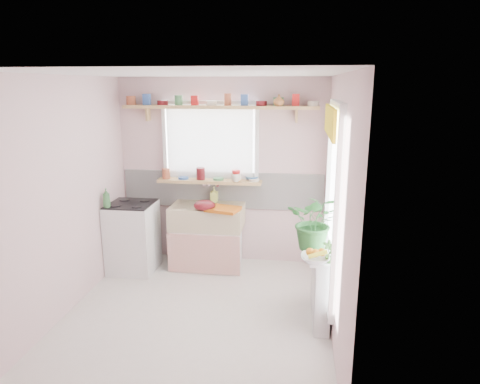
# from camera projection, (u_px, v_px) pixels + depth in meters

# --- Properties ---
(room) EXTENTS (3.20, 3.20, 3.20)m
(room) POSITION_uv_depth(u_px,v_px,m) (267.00, 176.00, 4.97)
(room) COLOR silver
(room) RESTS_ON ground
(sink_unit) EXTENTS (0.95, 0.65, 1.11)m
(sink_unit) POSITION_uv_depth(u_px,v_px,m) (208.00, 236.00, 5.73)
(sink_unit) COLOR white
(sink_unit) RESTS_ON ground
(cooker) EXTENTS (0.58, 0.58, 0.93)m
(cooker) POSITION_uv_depth(u_px,v_px,m) (133.00, 237.00, 5.61)
(cooker) COLOR white
(cooker) RESTS_ON ground
(radiator_ledge) EXTENTS (0.22, 0.95, 0.78)m
(radiator_ledge) POSITION_uv_depth(u_px,v_px,m) (321.00, 281.00, 4.49)
(radiator_ledge) COLOR white
(radiator_ledge) RESTS_ON ground
(windowsill) EXTENTS (1.40, 0.22, 0.04)m
(windowsill) POSITION_uv_depth(u_px,v_px,m) (210.00, 181.00, 5.73)
(windowsill) COLOR #DAB170
(windowsill) RESTS_ON room
(pine_shelf) EXTENTS (2.52, 0.24, 0.04)m
(pine_shelf) POSITION_uv_depth(u_px,v_px,m) (220.00, 107.00, 5.46)
(pine_shelf) COLOR #DAB170
(pine_shelf) RESTS_ON room
(shelf_crockery) EXTENTS (2.47, 0.11, 0.12)m
(shelf_crockery) POSITION_uv_depth(u_px,v_px,m) (216.00, 101.00, 5.45)
(shelf_crockery) COLOR #A55133
(shelf_crockery) RESTS_ON pine_shelf
(sill_crockery) EXTENTS (1.35, 0.11, 0.12)m
(sill_crockery) POSITION_uv_depth(u_px,v_px,m) (206.00, 176.00, 5.72)
(sill_crockery) COLOR #A55133
(sill_crockery) RESTS_ON windowsill
(dish_tray) EXTENTS (0.46, 0.39, 0.04)m
(dish_tray) POSITION_uv_depth(u_px,v_px,m) (223.00, 209.00, 5.40)
(dish_tray) COLOR #CC6212
(dish_tray) RESTS_ON sink_unit
(colander) EXTENTS (0.37, 0.37, 0.12)m
(colander) POSITION_uv_depth(u_px,v_px,m) (205.00, 205.00, 5.42)
(colander) COLOR #5F1017
(colander) RESTS_ON sink_unit
(jade_plant) EXTENTS (0.61, 0.56, 0.59)m
(jade_plant) POSITION_uv_depth(u_px,v_px,m) (315.00, 222.00, 4.27)
(jade_plant) COLOR #2A6B2E
(jade_plant) RESTS_ON radiator_ledge
(fruit_bowl) EXTENTS (0.28, 0.28, 0.07)m
(fruit_bowl) POSITION_uv_depth(u_px,v_px,m) (315.00, 259.00, 4.02)
(fruit_bowl) COLOR silver
(fruit_bowl) RESTS_ON radiator_ledge
(herb_pot) EXTENTS (0.12, 0.08, 0.22)m
(herb_pot) POSITION_uv_depth(u_px,v_px,m) (329.00, 252.00, 3.99)
(herb_pot) COLOR #3A6D2B
(herb_pot) RESTS_ON radiator_ledge
(soap_bottle_sink) EXTENTS (0.10, 0.10, 0.21)m
(soap_bottle_sink) POSITION_uv_depth(u_px,v_px,m) (214.00, 194.00, 5.79)
(soap_bottle_sink) COLOR #CDD860
(soap_bottle_sink) RESTS_ON sink_unit
(sill_cup) EXTENTS (0.15, 0.15, 0.11)m
(sill_cup) POSITION_uv_depth(u_px,v_px,m) (236.00, 178.00, 5.61)
(sill_cup) COLOR beige
(sill_cup) RESTS_ON windowsill
(sill_bowl) EXTENTS (0.22, 0.22, 0.05)m
(sill_bowl) POSITION_uv_depth(u_px,v_px,m) (252.00, 178.00, 5.70)
(sill_bowl) COLOR #2E6098
(sill_bowl) RESTS_ON windowsill
(shelf_vase) EXTENTS (0.14, 0.14, 0.14)m
(shelf_vase) POSITION_uv_depth(u_px,v_px,m) (279.00, 100.00, 5.28)
(shelf_vase) COLOR #A96834
(shelf_vase) RESTS_ON pine_shelf
(cooker_bottle) EXTENTS (0.12, 0.12, 0.25)m
(cooker_bottle) POSITION_uv_depth(u_px,v_px,m) (106.00, 198.00, 5.29)
(cooker_bottle) COLOR #3B763F
(cooker_bottle) RESTS_ON cooker
(fruit) EXTENTS (0.20, 0.14, 0.10)m
(fruit) POSITION_uv_depth(u_px,v_px,m) (316.00, 253.00, 4.01)
(fruit) COLOR orange
(fruit) RESTS_ON fruit_bowl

